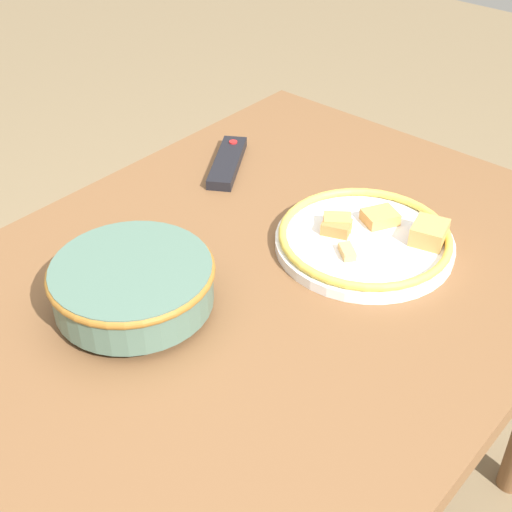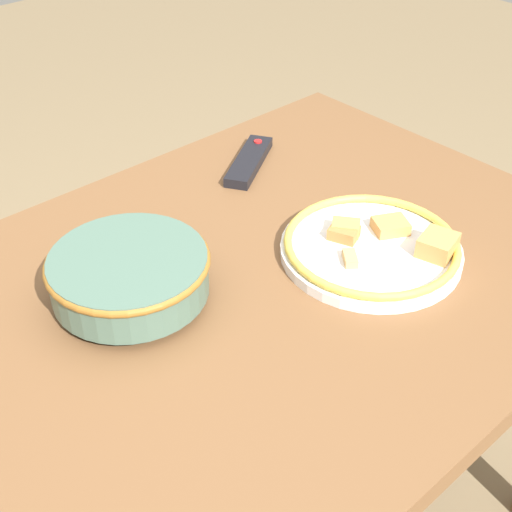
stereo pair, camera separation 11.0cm
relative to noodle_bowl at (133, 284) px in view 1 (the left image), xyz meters
The scene contains 4 objects.
dining_table 0.18m from the noodle_bowl, 49.93° to the right, with size 1.40×0.87×0.77m.
noodle_bowl is the anchor object (origin of this frame).
food_plate 0.41m from the noodle_bowl, 25.90° to the right, with size 0.30×0.30×0.05m.
tv_remote 0.45m from the noodle_bowl, 24.60° to the left, with size 0.19×0.14×0.02m.
Camera 1 is at (-0.58, -0.59, 1.49)m, focal length 50.00 mm.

